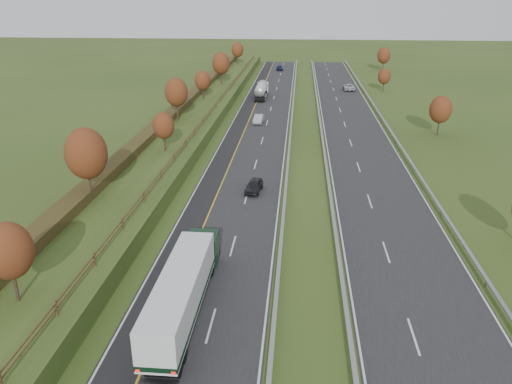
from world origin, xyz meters
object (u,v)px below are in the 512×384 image
road_tanker (262,90)px  car_dark_near (254,186)px  car_small_far (280,68)px  car_oncoming (349,87)px  car_silver_mid (259,119)px  box_lorry (184,288)px

road_tanker → car_dark_near: 57.88m
car_small_far → car_oncoming: size_ratio=0.81×
road_tanker → car_silver_mid: bearing=-86.9°
road_tanker → car_small_far: 44.34m
car_silver_mid → car_small_far: bearing=93.2°
car_silver_mid → car_oncoming: (19.22, 35.17, 0.03)m
box_lorry → car_small_far: (1.38, 126.82, -1.64)m
road_tanker → car_oncoming: road_tanker is taller
car_small_far → car_oncoming: (18.35, -32.84, 0.12)m
car_oncoming → road_tanker: bearing=29.7°
road_tanker → box_lorry: bearing=-89.5°
road_tanker → car_small_far: road_tanker is taller
car_oncoming → car_dark_near: bearing=76.7°
road_tanker → car_dark_near: bearing=-86.5°
road_tanker → car_oncoming: 23.51m
car_oncoming → car_small_far: bearing=-60.3°
car_silver_mid → car_small_far: car_silver_mid is taller
box_lorry → road_tanker: (-0.78, 82.55, -0.47)m
car_silver_mid → car_oncoming: car_oncoming is taller
box_lorry → car_dark_near: size_ratio=3.87×
box_lorry → road_tanker: 82.56m
car_silver_mid → road_tanker: bearing=97.1°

